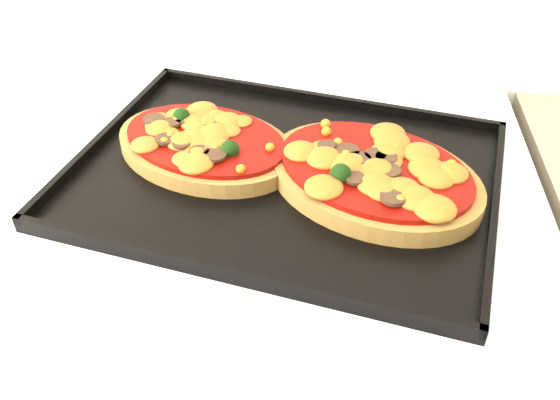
# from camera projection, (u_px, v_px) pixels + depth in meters

# --- Properties ---
(baking_tray) EXTENTS (0.55, 0.45, 0.02)m
(baking_tray) POSITION_uv_depth(u_px,v_px,m) (284.00, 172.00, 0.73)
(baking_tray) COLOR black
(baking_tray) RESTS_ON stove
(pizza_left) EXTENTS (0.27, 0.23, 0.03)m
(pizza_left) POSITION_uv_depth(u_px,v_px,m) (205.00, 143.00, 0.75)
(pizza_left) COLOR #A37438
(pizza_left) RESTS_ON baking_tray
(pizza_right) EXTENTS (0.31, 0.28, 0.04)m
(pizza_right) POSITION_uv_depth(u_px,v_px,m) (374.00, 173.00, 0.70)
(pizza_right) COLOR #A37438
(pizza_right) RESTS_ON baking_tray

